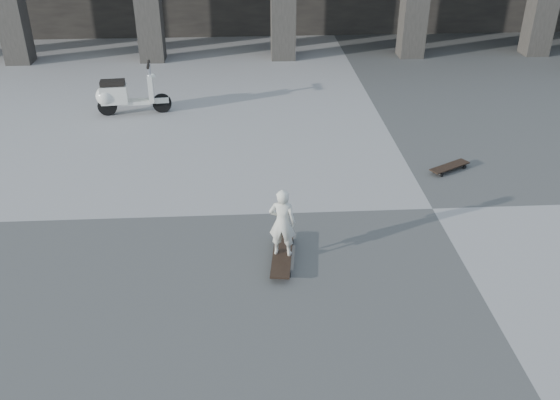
{
  "coord_description": "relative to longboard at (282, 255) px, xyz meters",
  "views": [
    {
      "loc": [
        -2.85,
        -7.8,
        4.62
      ],
      "look_at": [
        -2.42,
        -0.74,
        0.65
      ],
      "focal_mm": 38.0,
      "sensor_mm": 36.0,
      "label": 1
    }
  ],
  "objects": [
    {
      "name": "ground",
      "position": [
        2.42,
        1.24,
        -0.09
      ],
      "size": [
        90.0,
        90.0,
        0.0
      ],
      "primitive_type": "plane",
      "color": "#464644",
      "rests_on": "ground"
    },
    {
      "name": "longboard",
      "position": [
        0.0,
        0.0,
        0.0
      ],
      "size": [
        0.38,
        1.11,
        0.11
      ],
      "rotation": [
        0.0,
        0.0,
        1.45
      ],
      "color": "black",
      "rests_on": "ground"
    },
    {
      "name": "skateboard_spare",
      "position": [
        3.09,
        2.53,
        -0.01
      ],
      "size": [
        0.8,
        0.58,
        0.1
      ],
      "rotation": [
        0.0,
        0.0,
        0.52
      ],
      "color": "black",
      "rests_on": "ground"
    },
    {
      "name": "child",
      "position": [
        -0.0,
        0.0,
        0.51
      ],
      "size": [
        0.39,
        0.3,
        0.97
      ],
      "primitive_type": "imported",
      "rotation": [
        0.0,
        0.0,
        2.92
      ],
      "color": "beige",
      "rests_on": "longboard"
    },
    {
      "name": "scooter",
      "position": [
        -3.08,
        5.64,
        0.34
      ],
      "size": [
        1.56,
        0.56,
        1.09
      ],
      "rotation": [
        0.0,
        0.0,
        0.1
      ],
      "color": "black",
      "rests_on": "ground"
    }
  ]
}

